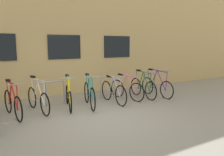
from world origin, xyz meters
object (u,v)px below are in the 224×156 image
(bicycle_red, at_px, (13,103))
(bicycle_green, at_px, (143,87))
(bicycle_pink, at_px, (127,89))
(bicycle_purple, at_px, (157,86))
(bicycle_teal, at_px, (89,94))
(bicycle_silver, at_px, (113,92))
(bicycle_white, at_px, (38,99))
(bicycle_yellow, at_px, (69,96))

(bicycle_red, relative_size, bicycle_green, 1.02)
(bicycle_pink, height_order, bicycle_green, bicycle_green)
(bicycle_purple, bearing_deg, bicycle_red, 179.66)
(bicycle_teal, bearing_deg, bicycle_silver, 0.54)
(bicycle_white, bearing_deg, bicycle_red, -166.60)
(bicycle_white, distance_m, bicycle_yellow, 0.93)
(bicycle_green, bearing_deg, bicycle_silver, -174.63)
(bicycle_white, xyz_separation_m, bicycle_silver, (2.49, -0.24, 0.00))
(bicycle_red, relative_size, bicycle_pink, 1.05)
(bicycle_silver, relative_size, bicycle_purple, 0.95)
(bicycle_white, xyz_separation_m, bicycle_pink, (3.17, -0.03, -0.01))
(bicycle_yellow, bearing_deg, bicycle_pink, 1.04)
(bicycle_white, height_order, bicycle_yellow, bicycle_white)
(bicycle_green, distance_m, bicycle_purple, 0.61)
(bicycle_purple, bearing_deg, bicycle_silver, -178.94)
(bicycle_red, distance_m, bicycle_yellow, 1.65)
(bicycle_silver, relative_size, bicycle_teal, 0.97)
(bicycle_silver, xyz_separation_m, bicycle_yellow, (-1.56, 0.16, -0.01))
(bicycle_yellow, height_order, bicycle_pink, bicycle_yellow)
(bicycle_teal, relative_size, bicycle_green, 1.05)
(bicycle_red, relative_size, bicycle_purple, 0.96)
(bicycle_white, xyz_separation_m, bicycle_green, (3.87, -0.11, 0.01))
(bicycle_silver, relative_size, bicycle_pink, 1.04)
(bicycle_silver, xyz_separation_m, bicycle_purple, (1.98, 0.04, 0.01))
(bicycle_yellow, bearing_deg, bicycle_red, -176.68)
(bicycle_white, bearing_deg, bicycle_teal, -8.89)
(bicycle_white, xyz_separation_m, bicycle_teal, (1.58, -0.25, 0.02))
(bicycle_yellow, xyz_separation_m, bicycle_pink, (2.24, 0.04, -0.00))
(bicycle_silver, height_order, bicycle_purple, bicycle_purple)
(bicycle_white, bearing_deg, bicycle_green, -1.60)
(bicycle_pink, distance_m, bicycle_green, 0.70)
(bicycle_purple, bearing_deg, bicycle_teal, -179.10)
(bicycle_yellow, bearing_deg, bicycle_purple, -2.04)
(bicycle_red, height_order, bicycle_teal, bicycle_teal)
(bicycle_red, bearing_deg, bicycle_white, 13.40)
(bicycle_teal, bearing_deg, bicycle_red, 178.10)
(bicycle_white, bearing_deg, bicycle_purple, -2.58)
(bicycle_red, xyz_separation_m, bicycle_white, (0.72, 0.17, -0.00))
(bicycle_green, bearing_deg, bicycle_white, 178.40)
(bicycle_yellow, bearing_deg, bicycle_white, 175.38)
(bicycle_white, height_order, bicycle_silver, bicycle_white)
(bicycle_red, xyz_separation_m, bicycle_yellow, (1.65, 0.10, -0.01))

